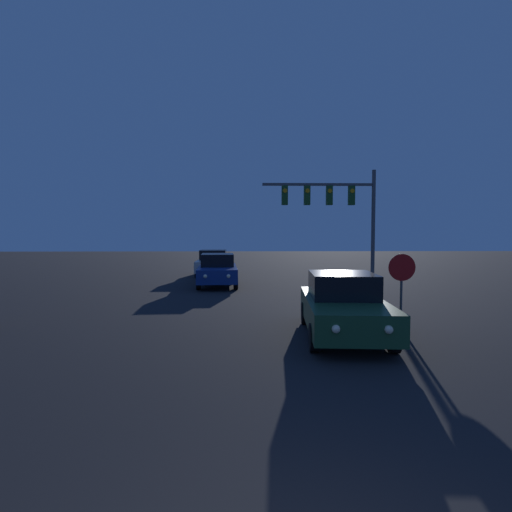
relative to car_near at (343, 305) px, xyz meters
name	(u,v)px	position (x,y,z in m)	size (l,w,h in m)	color
car_near	(343,305)	(0.00, 0.00, 0.00)	(2.29, 4.76, 1.67)	#1E4728
car_mid	(218,270)	(-4.07, 10.45, 0.00)	(2.23, 4.74, 1.67)	navy
car_far	(213,263)	(-4.75, 15.73, 0.00)	(2.06, 4.67, 1.67)	beige
traffic_signal_mast	(337,206)	(1.71, 8.38, 3.21)	(5.35, 0.30, 5.72)	#4C4C51
stop_sign	(402,276)	(1.89, 0.87, 0.68)	(0.78, 0.07, 2.14)	#4C4C51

